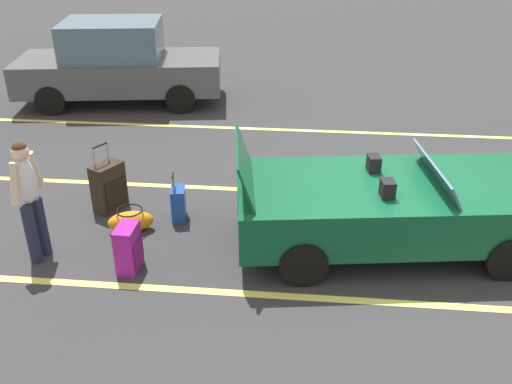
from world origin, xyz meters
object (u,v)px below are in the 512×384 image
(suitcase_small_carryon, at_px, (179,203))
(traveler_person, at_px, (29,195))
(suitcase_medium_bright, at_px, (128,248))
(suitcase_large_black, at_px, (109,187))
(duffel_bag, at_px, (131,221))
(convertible_car, at_px, (407,206))
(parked_sedan_near, at_px, (118,63))

(suitcase_small_carryon, height_order, traveler_person, traveler_person)
(suitcase_medium_bright, bearing_deg, suitcase_large_black, 118.15)
(duffel_bag, bearing_deg, convertible_car, 0.57)
(traveler_person, bearing_deg, duffel_bag, 49.95)
(suitcase_small_carryon, xyz_separation_m, parked_sedan_near, (-2.49, 5.16, 0.64))
(convertible_car, distance_m, suitcase_large_black, 4.33)
(duffel_bag, bearing_deg, suitcase_medium_bright, -74.08)
(suitcase_small_carryon, height_order, duffel_bag, suitcase_small_carryon)
(traveler_person, relative_size, parked_sedan_near, 0.35)
(suitcase_large_black, distance_m, traveler_person, 1.55)
(suitcase_large_black, height_order, duffel_bag, suitcase_large_black)
(suitcase_large_black, distance_m, suitcase_small_carryon, 1.12)
(suitcase_large_black, bearing_deg, suitcase_medium_bright, -34.67)
(traveler_person, xyz_separation_m, parked_sedan_near, (-0.90, 6.33, -0.04))
(suitcase_small_carryon, distance_m, parked_sedan_near, 5.77)
(suitcase_large_black, distance_m, parked_sedan_near, 5.19)
(suitcase_medium_bright, relative_size, parked_sedan_near, 0.13)
(suitcase_medium_bright, bearing_deg, suitcase_small_carryon, 76.70)
(convertible_car, xyz_separation_m, parked_sedan_near, (-5.68, 5.53, 0.30))
(duffel_bag, xyz_separation_m, traveler_person, (-0.99, -0.76, 0.77))
(suitcase_medium_bright, distance_m, traveler_person, 1.40)
(convertible_car, xyz_separation_m, duffel_bag, (-3.79, -0.04, -0.43))
(convertible_car, distance_m, parked_sedan_near, 7.93)
(suitcase_medium_bright, bearing_deg, parked_sedan_near, 109.92)
(duffel_bag, bearing_deg, parked_sedan_near, 108.75)
(duffel_bag, bearing_deg, traveler_person, -142.48)
(convertible_car, xyz_separation_m, suitcase_small_carryon, (-3.19, 0.37, -0.34))
(suitcase_large_black, xyz_separation_m, suitcase_small_carryon, (1.10, -0.19, -0.12))
(suitcase_large_black, relative_size, suitcase_small_carryon, 1.44)
(convertible_car, relative_size, suitcase_small_carryon, 6.02)
(suitcase_large_black, distance_m, suitcase_medium_bright, 1.68)
(suitcase_medium_bright, distance_m, suitcase_small_carryon, 1.35)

